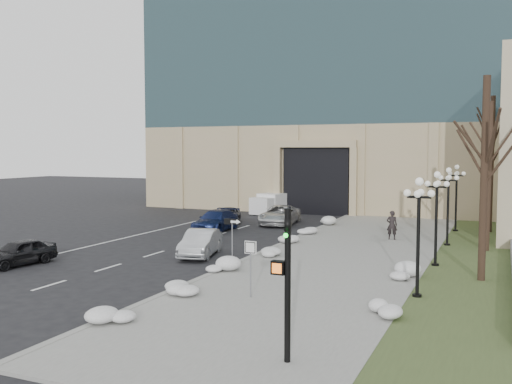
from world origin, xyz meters
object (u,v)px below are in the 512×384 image
Objects in this scene: lamppost_a at (419,221)px; one_way_sign at (235,227)px; car_a at (19,252)px; car_c at (216,221)px; box_truck at (277,203)px; keep_sign at (250,257)px; car_e at (227,215)px; lamppost_c at (448,196)px; lamppost_d at (456,189)px; car_d at (280,215)px; car_b at (200,243)px; traffic_signal at (286,289)px; pedestrian at (392,225)px; lamppost_b at (437,206)px.

one_way_sign is at bearing 164.80° from lamppost_a.
car_c reaches higher than car_a.
car_a is 27.33m from box_truck.
keep_sign is (9.90, -16.14, 0.96)m from car_c.
car_e is 1.64× the size of keep_sign.
car_e is 17.76m from lamppost_c.
car_a is 0.81× the size of lamppost_d.
keep_sign reaches higher than car_d.
one_way_sign is (10.25, 3.78, 1.35)m from car_a.
car_c is at bearing 178.49° from lamppost_c.
box_truck is at bearing 87.09° from car_c.
car_a is at bearing -115.63° from car_d.
car_a is 1.59× the size of one_way_sign.
lamppost_d reaches higher than keep_sign.
lamppost_c and lamppost_d have the same top height.
car_d is 22.35m from keep_sign.
car_b is 9.64m from car_c.
traffic_signal is 0.90× the size of lamppost_c.
car_b is at bearing 48.29° from car_a.
car_a is 2.10× the size of pedestrian.
car_e is at bearing -175.50° from car_d.
box_truck is (-0.17, 12.38, 0.16)m from car_c.
lamppost_d is at bearing 90.00° from lamppost_b.
lamppost_a is at bearing -44.03° from car_c.
one_way_sign is at bearing -130.65° from lamppost_c.
box_truck is at bearing 85.87° from car_b.
car_c is 17.09m from lamppost_d.
lamppost_d is at bearing 17.36° from car_c.
pedestrian reaches higher than car_c.
lamppost_d is at bearing 36.65° from car_b.
one_way_sign is at bearing 123.70° from keep_sign.
keep_sign is 16.85m from lamppost_c.
car_c is at bearing -77.31° from box_truck.
car_b is 1.15× the size of car_e.
keep_sign reaches higher than car_b.
lamppost_d is at bearing 56.36° from car_a.
car_c reaches higher than car_e.
lamppost_c is at bearing 156.18° from pedestrian.
car_a is 9.25m from car_b.
box_truck is 1.43× the size of traffic_signal.
lamppost_b reaches higher than car_c.
one_way_sign is at bearing 52.22° from pedestrian.
car_d is 22.64m from lamppost_a.
box_truck is at bearing 104.40° from one_way_sign.
traffic_signal is at bearing -56.35° from box_truck.
one_way_sign is at bearing -72.10° from car_e.
lamppost_b is (2.30, 14.98, 0.95)m from traffic_signal.
lamppost_b is 1.00× the size of lamppost_c.
one_way_sign reaches higher than box_truck.
keep_sign is at bearing -122.62° from lamppost_b.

